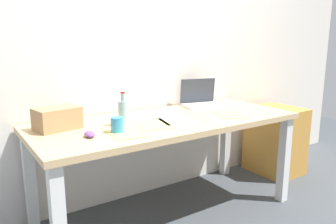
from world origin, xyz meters
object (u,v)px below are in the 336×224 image
(desk, at_px, (168,131))
(computer_mouse, at_px, (90,134))
(coffee_mug, at_px, (117,125))
(filing_cabinet, at_px, (275,140))
(laptop_right, at_px, (201,100))
(beer_bottle, at_px, (123,113))
(cardboard_box, at_px, (57,118))

(desk, distance_m, computer_mouse, 0.65)
(coffee_mug, relative_size, filing_cabinet, 0.15)
(laptop_right, distance_m, beer_bottle, 0.88)
(desk, height_order, laptop_right, laptop_right)
(cardboard_box, xyz_separation_m, filing_cabinet, (2.06, -0.05, -0.48))
(desk, bearing_deg, coffee_mug, -164.39)
(beer_bottle, relative_size, coffee_mug, 2.36)
(laptop_right, height_order, cardboard_box, laptop_right)
(cardboard_box, xyz_separation_m, coffee_mug, (0.28, -0.28, -0.02))
(laptop_right, xyz_separation_m, computer_mouse, (-1.12, -0.36, -0.03))
(laptop_right, height_order, filing_cabinet, laptop_right)
(cardboard_box, relative_size, filing_cabinet, 0.41)
(computer_mouse, xyz_separation_m, filing_cabinet, (1.96, 0.23, -0.43))
(cardboard_box, distance_m, coffee_mug, 0.39)
(coffee_mug, bearing_deg, beer_bottle, 50.08)
(computer_mouse, bearing_deg, laptop_right, 27.58)
(computer_mouse, height_order, coffee_mug, coffee_mug)
(desk, xyz_separation_m, cardboard_box, (-0.73, 0.15, 0.16))
(desk, bearing_deg, laptop_right, 25.41)
(coffee_mug, bearing_deg, laptop_right, 20.89)
(desk, relative_size, beer_bottle, 8.47)
(computer_mouse, bearing_deg, cardboard_box, 120.17)
(cardboard_box, height_order, filing_cabinet, cardboard_box)
(laptop_right, height_order, beer_bottle, laptop_right)
(laptop_right, distance_m, coffee_mug, 1.01)
(laptop_right, bearing_deg, desk, -154.59)
(cardboard_box, bearing_deg, laptop_right, 3.83)
(desk, bearing_deg, computer_mouse, -168.81)
(desk, height_order, beer_bottle, beer_bottle)
(filing_cabinet, bearing_deg, desk, -175.51)
(desk, height_order, cardboard_box, cardboard_box)
(desk, xyz_separation_m, filing_cabinet, (1.34, 0.10, -0.32))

